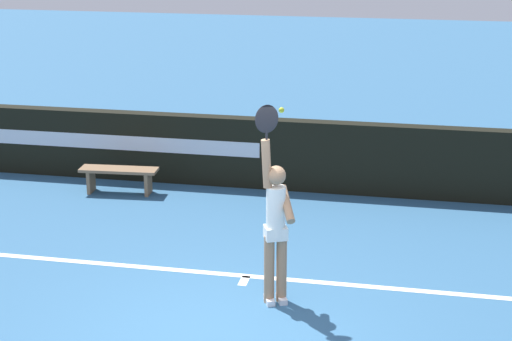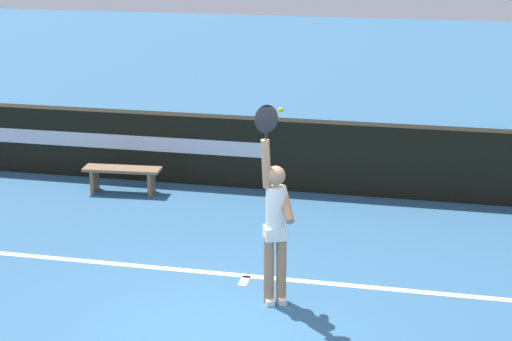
# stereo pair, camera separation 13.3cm
# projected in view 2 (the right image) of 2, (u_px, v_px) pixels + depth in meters

# --- Properties ---
(ground_plane) EXTENTS (60.00, 60.00, 0.00)m
(ground_plane) POSITION_uv_depth(u_px,v_px,m) (213.00, 339.00, 9.36)
(ground_plane) COLOR #2F5C83
(back_wall) EXTENTS (16.65, 0.29, 1.24)m
(back_wall) POSITION_uv_depth(u_px,v_px,m) (294.00, 155.00, 14.24)
(back_wall) COLOR black
(back_wall) RESTS_ON ground
(tennis_player) EXTENTS (0.54, 0.51, 2.54)m
(tennis_player) POSITION_uv_depth(u_px,v_px,m) (275.00, 223.00, 9.94)
(tennis_player) COLOR #9F7959
(tennis_player) RESTS_ON ground
(tennis_ball) EXTENTS (0.06, 0.06, 0.06)m
(tennis_ball) POSITION_uv_depth(u_px,v_px,m) (281.00, 110.00, 9.28)
(tennis_ball) COLOR #C7DA2D
(courtside_bench_near) EXTENTS (1.36, 0.46, 0.45)m
(courtside_bench_near) POSITION_uv_depth(u_px,v_px,m) (122.00, 174.00, 14.14)
(courtside_bench_near) COLOR #826345
(courtside_bench_near) RESTS_ON ground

